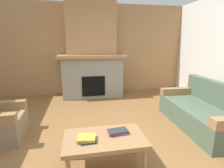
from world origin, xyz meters
TOP-DOWN VIEW (x-y plane):
  - ground at (0.00, 0.00)m, footprint 9.00×9.00m
  - wall_back_wood_panel at (0.00, 3.00)m, footprint 6.00×0.12m
  - fireplace at (0.00, 2.62)m, footprint 1.90×0.82m
  - couch at (1.90, 0.20)m, footprint 0.90×1.83m
  - coffee_table at (-0.10, -0.59)m, footprint 1.00×0.60m
  - book_stack_near_edge at (-0.32, -0.64)m, footprint 0.24×0.21m
  - book_stack_center at (0.08, -0.53)m, footprint 0.26×0.17m

SIDE VIEW (x-z plane):
  - ground at x=0.00m, z-range 0.00..0.00m
  - couch at x=1.90m, z-range -0.14..0.71m
  - coffee_table at x=-0.10m, z-range 0.16..0.59m
  - book_stack_center at x=0.08m, z-range 0.43..0.48m
  - book_stack_near_edge at x=-0.32m, z-range 0.43..0.48m
  - fireplace at x=0.00m, z-range -0.19..2.51m
  - wall_back_wood_panel at x=0.00m, z-range 0.00..2.70m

